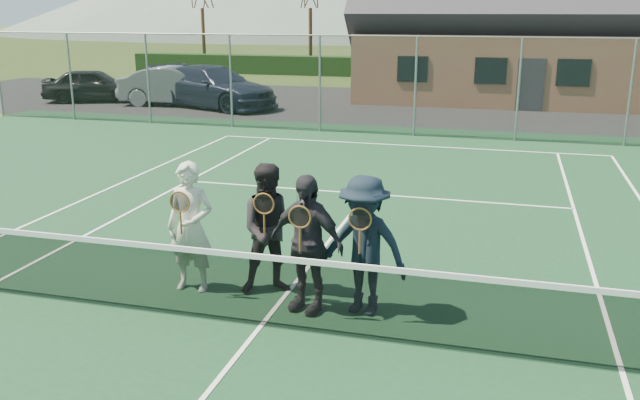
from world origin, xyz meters
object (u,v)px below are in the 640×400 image
object	(u,v)px
car_b	(178,86)
player_b	(271,229)
car_c	(213,87)
player_c	(306,243)
player_a	(191,227)
tennis_net	(260,287)
clubhouse	(547,4)
car_a	(94,85)
player_d	(364,246)

from	to	relation	value
car_b	player_b	xyz separation A→B (m)	(9.96, -16.85, 0.15)
car_c	player_c	distance (m)	19.31
car_c	player_a	world-z (taller)	player_a
car_b	tennis_net	world-z (taller)	car_b
player_c	clubhouse	bearing A→B (deg)	81.23
player_b	car_a	bearing A→B (deg)	129.39
clubhouse	player_a	size ratio (longest dim) A/B	8.67
player_a	player_d	world-z (taller)	same
car_c	player_d	bearing A→B (deg)	-130.13
tennis_net	clubhouse	size ratio (longest dim) A/B	0.75
car_c	clubhouse	xyz separation A→B (m)	(12.57, 6.26, 3.17)
car_a	clubhouse	world-z (taller)	clubhouse
car_b	player_d	distance (m)	20.55
clubhouse	player_c	size ratio (longest dim) A/B	8.67
player_b	player_c	xyz separation A→B (m)	(0.62, -0.43, 0.00)
car_c	clubhouse	bearing A→B (deg)	-43.34
car_a	player_b	bearing A→B (deg)	-161.44
car_a	player_a	size ratio (longest dim) A/B	2.27
car_c	car_b	bearing A→B (deg)	103.85
tennis_net	player_a	size ratio (longest dim) A/B	6.49
clubhouse	player_d	bearing A→B (deg)	-97.07
player_a	clubhouse	bearing A→B (deg)	77.08
tennis_net	player_a	world-z (taller)	player_a
car_a	clubhouse	distance (m)	19.38
car_b	tennis_net	xyz separation A→B (m)	(10.18, -17.91, -0.23)
car_a	player_c	size ratio (longest dim) A/B	2.27
car_a	player_d	xyz separation A→B (m)	(15.25, -17.26, 0.22)
clubhouse	player_c	distance (m)	23.84
tennis_net	player_a	xyz separation A→B (m)	(-1.31, 0.85, 0.38)
car_c	player_c	size ratio (longest dim) A/B	3.12
car_b	car_c	distance (m)	1.62
car_b	tennis_net	distance (m)	20.60
tennis_net	player_a	bearing A→B (deg)	147.08
player_d	player_b	bearing A→B (deg)	166.56
car_c	player_b	distance (m)	18.64
player_a	player_d	size ratio (longest dim) A/B	1.00
player_a	player_d	distance (m)	2.43
tennis_net	car_b	bearing A→B (deg)	119.60
car_b	player_b	world-z (taller)	player_b
tennis_net	player_c	world-z (taller)	player_c
tennis_net	player_b	world-z (taller)	player_b
player_d	player_a	bearing A→B (deg)	177.56
tennis_net	player_c	bearing A→B (deg)	58.09
player_c	player_a	bearing A→B (deg)	172.92
player_b	player_d	bearing A→B (deg)	-13.44
car_c	player_a	size ratio (longest dim) A/B	3.12
car_a	car_b	world-z (taller)	car_b
player_b	player_c	bearing A→B (deg)	-34.77
car_a	player_b	world-z (taller)	player_b
player_d	clubhouse	bearing A→B (deg)	82.93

